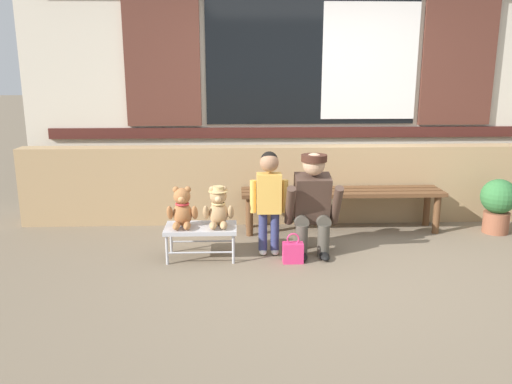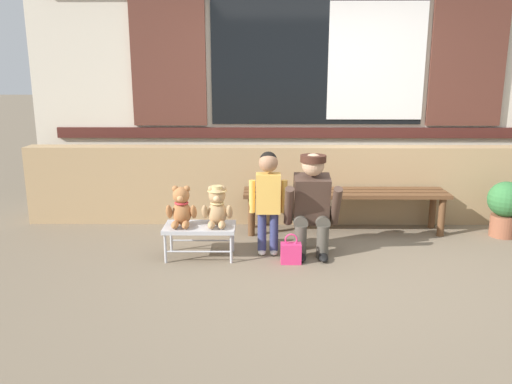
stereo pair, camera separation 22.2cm
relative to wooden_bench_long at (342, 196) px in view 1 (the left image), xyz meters
name	(u,v)px [view 1 (the left image)]	position (x,y,z in m)	size (l,w,h in m)	color
ground_plane	(338,268)	(-0.23, -1.06, -0.37)	(60.00, 60.00, 0.00)	#756651
brick_low_wall	(314,184)	(-0.23, 0.37, 0.05)	(6.40, 0.25, 0.85)	tan
shop_facade	(311,60)	(-0.23, 0.88, 1.39)	(6.53, 0.26, 3.52)	beige
wooden_bench_long	(342,196)	(0.00, 0.00, 0.00)	(2.10, 0.40, 0.44)	brown
small_display_bench	(201,230)	(-1.42, -0.76, -0.11)	(0.64, 0.36, 0.30)	#BCBCC1
teddy_bear_plain	(182,209)	(-1.58, -0.76, 0.09)	(0.28, 0.26, 0.36)	#A86B3D
teddy_bear_with_hat	(218,207)	(-1.26, -0.76, 0.10)	(0.28, 0.27, 0.36)	tan
child_standing	(269,192)	(-0.81, -0.68, 0.22)	(0.35, 0.18, 0.96)	navy
adult_crouching	(313,203)	(-0.40, -0.68, 0.11)	(0.50, 0.49, 0.95)	#4C473D
handbag_on_ground	(293,252)	(-0.61, -0.90, -0.28)	(0.18, 0.11, 0.27)	#E53370
potted_plant	(498,203)	(1.61, -0.14, -0.05)	(0.36, 0.36, 0.57)	brown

